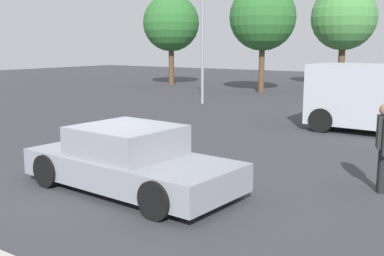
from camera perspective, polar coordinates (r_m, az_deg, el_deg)
ground_plane at (r=9.44m, az=-8.63°, el=-6.79°), size 80.00×80.00×0.00m
sedan_foreground at (r=8.97m, az=-7.50°, el=-3.94°), size 4.32×2.11×1.22m
dog at (r=12.14m, az=-4.11°, el=-1.55°), size 0.26×0.69×0.45m
pedestrian at (r=9.35m, az=22.11°, el=-1.35°), size 0.35×0.55×1.66m
light_post_near at (r=22.00m, az=1.29°, el=13.86°), size 0.44×0.44×6.13m
tree_back_left at (r=32.81m, az=17.84°, el=12.55°), size 4.20×4.20×6.55m
tree_back_center at (r=32.20m, az=-2.54°, el=12.51°), size 3.74×3.74×6.01m
tree_back_right at (r=27.36m, az=8.54°, el=13.07°), size 3.73×3.73×6.10m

